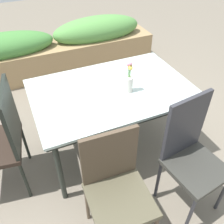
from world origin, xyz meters
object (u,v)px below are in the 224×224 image
Objects in this scene: dining_table at (112,94)px; flower_vase at (129,80)px; chair_near_right at (191,152)px; planter_box at (56,50)px; chair_near_left at (116,185)px.

flower_vase is at bearing -36.68° from dining_table.
planter_box is at bearing -88.42° from chair_near_right.
dining_table is at bearing -86.04° from planter_box.
flower_vase is (0.12, -0.09, 0.18)m from dining_table.
dining_table is 0.23m from flower_vase.
chair_near_right is at bearing -80.48° from planter_box.
chair_near_left is at bearing -7.50° from chair_near_right.
dining_table is at bearing 143.32° from flower_vase.
chair_near_right is (0.31, -0.79, -0.12)m from dining_table.
planter_box is (-0.44, 2.61, -0.22)m from chair_near_right.
chair_near_left is 3.12× the size of flower_vase.
dining_table is 1.86m from planter_box.
chair_near_right is at bearing -176.96° from chair_near_left.
chair_near_right reaches higher than planter_box.
chair_near_right reaches higher than chair_near_left.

